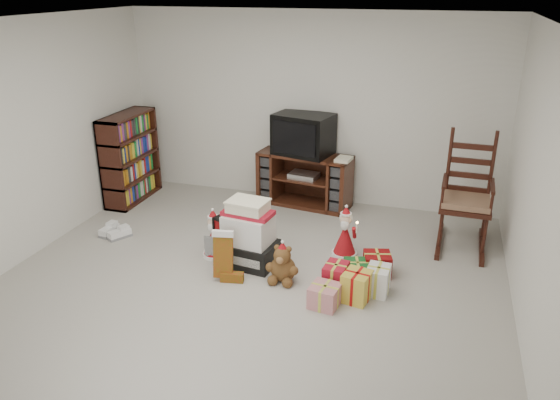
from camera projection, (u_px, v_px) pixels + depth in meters
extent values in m
cube|color=#AEA9A0|center=(246.00, 287.00, 5.41)|extent=(5.00, 5.00, 0.01)
cube|color=silver|center=(239.00, 23.00, 4.47)|extent=(5.00, 5.00, 0.01)
cube|color=white|center=(310.00, 109.00, 7.16)|extent=(5.00, 0.01, 2.50)
cube|color=white|center=(67.00, 319.00, 2.73)|extent=(5.00, 0.01, 2.50)
cube|color=white|center=(16.00, 145.00, 5.62)|extent=(0.01, 5.00, 2.50)
cube|color=white|center=(543.00, 197.00, 4.26)|extent=(0.01, 5.00, 2.50)
cube|color=#4D2116|center=(304.00, 180.00, 7.27)|extent=(1.29, 0.61, 0.71)
cube|color=#B5B5B7|center=(304.00, 176.00, 7.22)|extent=(0.40, 0.31, 0.07)
cube|color=#3A160F|center=(130.00, 158.00, 7.37)|extent=(0.33, 0.98, 1.20)
cube|color=#3A160F|center=(465.00, 206.00, 6.05)|extent=(0.56, 0.54, 0.05)
cube|color=#966C52|center=(466.00, 201.00, 6.03)|extent=(0.52, 0.50, 0.06)
cube|color=#3A160F|center=(470.00, 161.00, 6.10)|extent=(0.46, 0.08, 0.84)
cube|color=#3A160F|center=(460.00, 244.00, 6.22)|extent=(0.57, 0.92, 0.06)
cube|color=black|center=(249.00, 253.00, 5.80)|extent=(0.62, 0.48, 0.26)
cube|color=white|center=(248.00, 229.00, 5.70)|extent=(0.52, 0.42, 0.31)
cube|color=#A61224|center=(248.00, 213.00, 5.63)|extent=(0.54, 0.34, 0.05)
cube|color=#F1E7C5|center=(248.00, 206.00, 5.60)|extent=(0.42, 0.34, 0.10)
cube|color=maroon|center=(234.00, 240.00, 5.81)|extent=(0.43, 0.33, 0.50)
cube|color=black|center=(236.00, 210.00, 5.78)|extent=(0.20, 0.11, 0.03)
ellipsoid|color=brown|center=(283.00, 269.00, 5.48)|extent=(0.26, 0.22, 0.28)
sphere|color=brown|center=(282.00, 256.00, 5.39)|extent=(0.17, 0.17, 0.17)
cone|color=maroon|center=(345.00, 239.00, 5.96)|extent=(0.27, 0.27, 0.39)
sphere|color=beige|center=(346.00, 219.00, 5.87)|extent=(0.13, 0.13, 0.13)
cone|color=maroon|center=(346.00, 210.00, 5.84)|extent=(0.12, 0.12, 0.10)
cylinder|color=silver|center=(357.00, 228.00, 5.76)|extent=(0.02, 0.02, 0.12)
cone|color=maroon|center=(214.00, 241.00, 5.95)|extent=(0.26, 0.26, 0.37)
sphere|color=beige|center=(213.00, 222.00, 5.86)|extent=(0.12, 0.12, 0.12)
cone|color=maroon|center=(213.00, 214.00, 5.83)|extent=(0.11, 0.11, 0.09)
cylinder|color=silver|center=(221.00, 230.00, 5.75)|extent=(0.02, 0.02, 0.11)
cube|color=white|center=(108.00, 231.00, 6.49)|extent=(0.15, 0.29, 0.10)
cube|color=white|center=(121.00, 233.00, 6.44)|extent=(0.24, 0.30, 0.10)
cube|color=#A61224|center=(336.00, 278.00, 5.33)|extent=(0.23, 0.23, 0.23)
cube|color=#165B21|center=(358.00, 270.00, 5.48)|extent=(0.23, 0.23, 0.23)
cube|color=yellow|center=(356.00, 289.00, 5.15)|extent=(0.23, 0.23, 0.23)
cube|color=beige|center=(324.00, 294.00, 5.06)|extent=(0.23, 0.23, 0.23)
cube|color=white|center=(378.00, 282.00, 5.26)|extent=(0.23, 0.23, 0.23)
cube|color=maroon|center=(378.00, 264.00, 5.59)|extent=(0.23, 0.23, 0.23)
cube|color=black|center=(304.00, 134.00, 7.07)|extent=(0.82, 0.66, 0.53)
cube|color=black|center=(298.00, 139.00, 6.84)|extent=(0.60, 0.16, 0.42)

